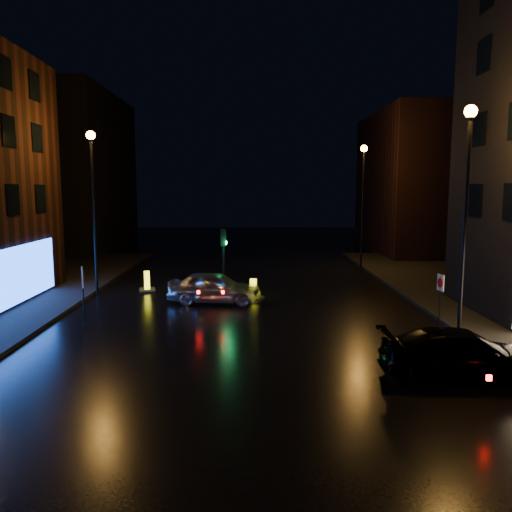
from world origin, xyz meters
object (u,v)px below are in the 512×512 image
object	(u,v)px
dark_sedan	(464,354)
road_sign_right	(440,287)
silver_hatchback	(215,287)
road_sign_left	(83,282)
traffic_signal	(224,285)
bollard_near	(253,295)
bollard_far	(147,287)

from	to	relation	value
dark_sedan	road_sign_right	distance (m)	6.14
silver_hatchback	road_sign_left	bearing A→B (deg)	135.94
traffic_signal	silver_hatchback	xyz separation A→B (m)	(-0.34, -1.92, 0.26)
road_sign_left	bollard_near	bearing A→B (deg)	15.61
traffic_signal	dark_sedan	size ratio (longest dim) A/B	0.71
traffic_signal	bollard_near	distance (m)	2.06
bollard_far	road_sign_left	world-z (taller)	road_sign_left
traffic_signal	bollard_far	xyz separation A→B (m)	(-4.20, 0.94, -0.26)
dark_sedan	bollard_near	bearing A→B (deg)	32.90
road_sign_left	silver_hatchback	bearing A→B (deg)	20.93
bollard_far	silver_hatchback	bearing A→B (deg)	-49.05
bollard_near	road_sign_right	size ratio (longest dim) A/B	0.70
silver_hatchback	road_sign_right	world-z (taller)	road_sign_right
traffic_signal	bollard_far	size ratio (longest dim) A/B	2.47
bollard_near	road_sign_left	size ratio (longest dim) A/B	0.59
bollard_far	road_sign_right	xyz separation A→B (m)	(13.29, -6.79, 1.29)
silver_hatchback	dark_sedan	distance (m)	12.60
traffic_signal	bollard_far	distance (m)	4.31
silver_hatchback	bollard_far	xyz separation A→B (m)	(-3.85, 2.86, -0.52)
road_sign_right	bollard_far	bearing A→B (deg)	-34.90
traffic_signal	bollard_near	size ratio (longest dim) A/B	2.43
traffic_signal	silver_hatchback	world-z (taller)	traffic_signal
silver_hatchback	road_sign_left	distance (m)	6.55
silver_hatchback	dark_sedan	size ratio (longest dim) A/B	0.93
bollard_near	road_sign_right	world-z (taller)	road_sign_right
dark_sedan	bollard_far	xyz separation A→B (m)	(-11.76, 12.67, -0.46)
silver_hatchback	bollard_near	size ratio (longest dim) A/B	3.14
traffic_signal	road_sign_left	xyz separation A→B (m)	(-5.30, -6.07, 1.31)
silver_hatchback	road_sign_left	world-z (taller)	road_sign_left
traffic_signal	silver_hatchback	size ratio (longest dim) A/B	0.77
bollard_near	road_sign_right	xyz separation A→B (m)	(7.57, -4.50, 1.29)
dark_sedan	bollard_far	world-z (taller)	dark_sedan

